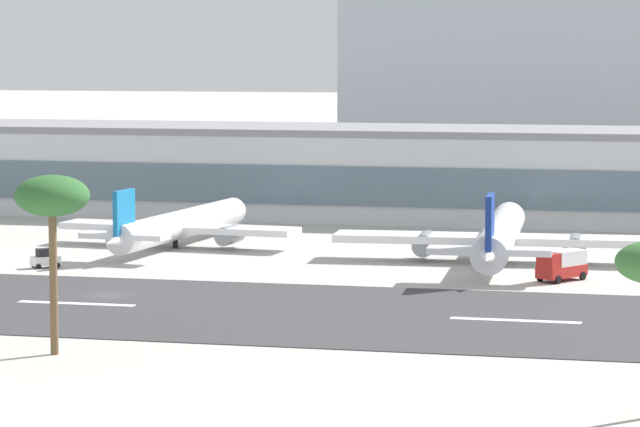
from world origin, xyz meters
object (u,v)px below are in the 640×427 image
palm_tree_1 (52,199)px  terminal_building (409,172)px  airliner_navy_tail_gate_1 (499,237)px  service_baggage_tug_2 (45,259)px  airliner_blue_tail_gate_0 (176,226)px  service_box_truck_1 (562,264)px

palm_tree_1 → terminal_building: bearing=85.2°
airliner_navy_tail_gate_1 → service_baggage_tug_2: size_ratio=13.13×
airliner_blue_tail_gate_0 → service_baggage_tug_2: 22.71m
airliner_blue_tail_gate_0 → airliner_navy_tail_gate_1: 41.24m
service_baggage_tug_2 → terminal_building: bearing=-157.9°
airliner_blue_tail_gate_0 → service_baggage_tug_2: (-8.61, -20.95, -1.66)m
airliner_blue_tail_gate_0 → palm_tree_1: palm_tree_1 is taller
airliner_blue_tail_gate_0 → service_box_truck_1: airliner_blue_tail_gate_0 is taller
airliner_blue_tail_gate_0 → service_box_truck_1: size_ratio=6.41×
terminal_building → airliner_navy_tail_gate_1: (19.02, -47.17, -3.60)m
service_box_truck_1 → service_baggage_tug_2: (-57.79, -2.94, -0.74)m
service_box_truck_1 → service_baggage_tug_2: bearing=-53.6°
service_box_truck_1 → service_baggage_tug_2: 57.87m
terminal_building → service_box_truck_1: (27.31, -59.91, -4.83)m
airliner_blue_tail_gate_0 → service_baggage_tug_2: size_ratio=11.77×
service_baggage_tug_2 → airliner_blue_tail_gate_0: bearing=-154.4°
service_box_truck_1 → palm_tree_1: 64.11m
airliner_navy_tail_gate_1 → service_baggage_tug_2: (-49.51, -15.68, -1.96)m
terminal_building → service_box_truck_1: terminal_building is taller
palm_tree_1 → service_box_truck_1: bearing=54.5°
airliner_blue_tail_gate_0 → palm_tree_1: 71.30m
terminal_building → service_baggage_tug_2: 70.07m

